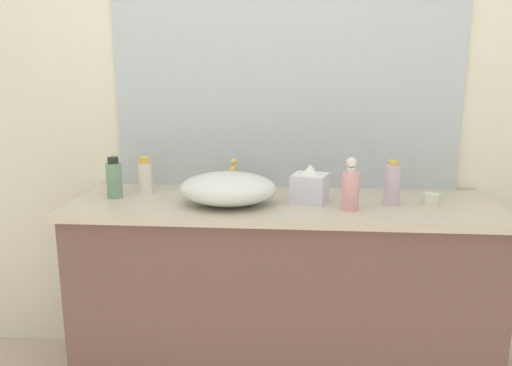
# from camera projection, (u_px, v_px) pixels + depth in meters

# --- Properties ---
(bathroom_wall_rear) EXTENTS (6.00, 0.06, 2.60)m
(bathroom_wall_rear) POSITION_uv_depth(u_px,v_px,m) (263.00, 83.00, 2.29)
(bathroom_wall_rear) COLOR silver
(bathroom_wall_rear) RESTS_ON ground
(vanity_counter) EXTENTS (1.73, 0.55, 0.83)m
(vanity_counter) POSITION_uv_depth(u_px,v_px,m) (282.00, 296.00, 2.17)
(vanity_counter) COLOR brown
(vanity_counter) RESTS_ON ground
(wall_mirror_panel) EXTENTS (1.53, 0.01, 0.95)m
(wall_mirror_panel) POSITION_uv_depth(u_px,v_px,m) (286.00, 82.00, 2.24)
(wall_mirror_panel) COLOR #B2BCC6
(wall_mirror_panel) RESTS_ON vanity_counter
(sink_basin) EXTENTS (0.39, 0.32, 0.13)m
(sink_basin) POSITION_uv_depth(u_px,v_px,m) (228.00, 188.00, 2.03)
(sink_basin) COLOR silver
(sink_basin) RESTS_ON vanity_counter
(faucet) EXTENTS (0.03, 0.13, 0.15)m
(faucet) POSITION_uv_depth(u_px,v_px,m) (233.00, 173.00, 2.20)
(faucet) COLOR #DCB351
(faucet) RESTS_ON vanity_counter
(soap_dispenser) EXTENTS (0.07, 0.07, 0.20)m
(soap_dispenser) POSITION_uv_depth(u_px,v_px,m) (350.00, 188.00, 1.95)
(soap_dispenser) COLOR pink
(soap_dispenser) RESTS_ON vanity_counter
(lotion_bottle) EXTENTS (0.06, 0.06, 0.17)m
(lotion_bottle) POSITION_uv_depth(u_px,v_px,m) (114.00, 179.00, 2.13)
(lotion_bottle) COLOR gray
(lotion_bottle) RESTS_ON vanity_counter
(perfume_bottle) EXTENTS (0.06, 0.06, 0.18)m
(perfume_bottle) POSITION_uv_depth(u_px,v_px,m) (392.00, 184.00, 2.02)
(perfume_bottle) COLOR silver
(perfume_bottle) RESTS_ON vanity_counter
(spray_can) EXTENTS (0.06, 0.06, 0.16)m
(spray_can) POSITION_uv_depth(u_px,v_px,m) (145.00, 176.00, 2.21)
(spray_can) COLOR white
(spray_can) RESTS_ON vanity_counter
(tissue_box) EXTENTS (0.16, 0.16, 0.15)m
(tissue_box) POSITION_uv_depth(u_px,v_px,m) (310.00, 186.00, 2.06)
(tissue_box) COLOR silver
(tissue_box) RESTS_ON vanity_counter
(candle_jar) EXTENTS (0.06, 0.06, 0.04)m
(candle_jar) POSITION_uv_depth(u_px,v_px,m) (431.00, 199.00, 2.04)
(candle_jar) COLOR silver
(candle_jar) RESTS_ON vanity_counter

